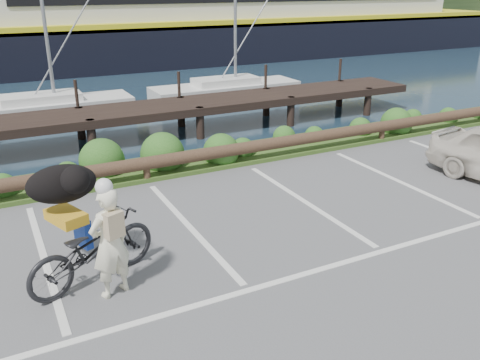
% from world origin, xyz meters
% --- Properties ---
extents(ground, '(72.00, 72.00, 0.00)m').
position_xyz_m(ground, '(0.00, 0.00, 0.00)').
color(ground, '#515154').
extents(vegetation_strip, '(34.00, 1.60, 0.10)m').
position_xyz_m(vegetation_strip, '(0.00, 5.30, 0.05)').
color(vegetation_strip, '#3D5B21').
rests_on(vegetation_strip, ground).
extents(log_rail, '(32.00, 0.30, 0.60)m').
position_xyz_m(log_rail, '(0.00, 4.60, 0.00)').
color(log_rail, '#443021').
rests_on(log_rail, ground).
extents(bicycle, '(2.26, 1.45, 1.12)m').
position_xyz_m(bicycle, '(-1.97, 0.91, 0.56)').
color(bicycle, black).
rests_on(bicycle, ground).
extents(cyclist, '(0.72, 0.59, 1.68)m').
position_xyz_m(cyclist, '(-1.80, 0.44, 0.84)').
color(cyclist, white).
rests_on(cyclist, ground).
extents(dog, '(0.85, 1.17, 0.61)m').
position_xyz_m(dog, '(-2.21, 1.55, 1.43)').
color(dog, black).
rests_on(dog, bicycle).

